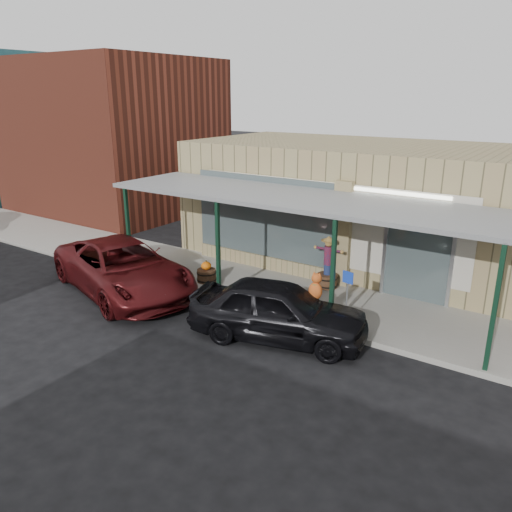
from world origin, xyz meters
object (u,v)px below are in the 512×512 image
Objects in this scene: barrel_pumpkin at (207,274)px; handicap_sign at (347,292)px; car_maroon at (123,268)px; barrel_scarecrow at (328,270)px; parked_sedan at (278,310)px.

handicap_sign reaches higher than barrel_pumpkin.
barrel_pumpkin is at bearing -27.03° from car_maroon.
handicap_sign reaches higher than car_maroon.
barrel_pumpkin is (-3.39, -1.70, -0.30)m from barrel_scarecrow.
barrel_scarecrow reaches higher than handicap_sign.
car_maroon is (-6.79, -1.29, -0.32)m from handicap_sign.
barrel_scarecrow is at bearing 138.30° from handicap_sign.
barrel_scarecrow is at bearing 26.67° from barrel_pumpkin.
barrel_pumpkin is 0.16× the size of parked_sedan.
barrel_scarecrow is at bearing -38.31° from car_maroon.
handicap_sign is (5.01, -0.53, 0.71)m from barrel_pumpkin.
barrel_scarecrow reaches higher than parked_sedan.
barrel_scarecrow is 2.20× the size of barrel_pumpkin.
barrel_pumpkin is 0.49× the size of handicap_sign.
handicap_sign is at bearing -71.18° from barrel_scarecrow.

